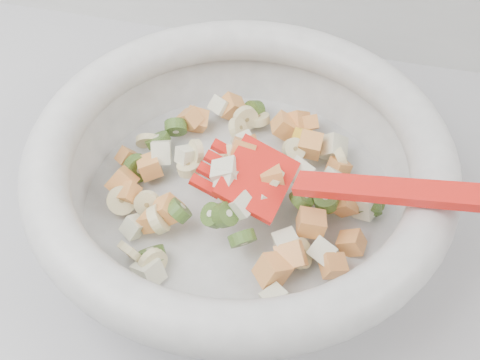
# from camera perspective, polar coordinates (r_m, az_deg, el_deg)

# --- Properties ---
(mixing_bowl) EXTENTS (0.46, 0.38, 0.15)m
(mixing_bowl) POSITION_cam_1_polar(r_m,az_deg,el_deg) (0.55, 0.06, 0.73)
(mixing_bowl) COLOR silver
(mixing_bowl) RESTS_ON counter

